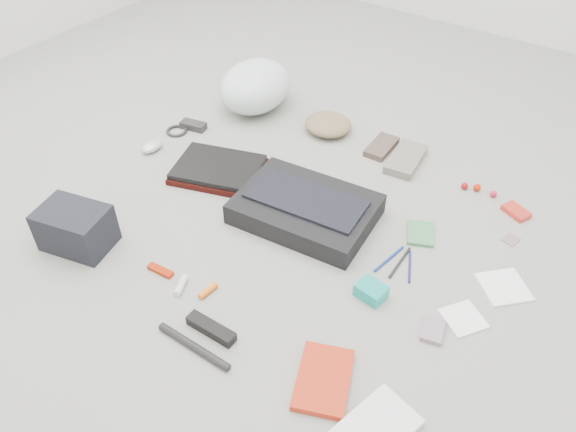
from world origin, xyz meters
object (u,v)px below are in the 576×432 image
Objects in this scene: bike_helmet at (255,86)px; messenger_bag at (306,209)px; laptop at (218,167)px; accordion_wallet at (371,291)px; camera_bag at (76,228)px; book_red at (323,379)px.

messenger_bag is at bearing -44.20° from bike_helmet.
laptop is at bearing 171.68° from messenger_bag.
laptop is 0.82m from accordion_wallet.
camera_bag is at bearing -150.47° from accordion_wallet.
messenger_bag reaches higher than laptop.
messenger_bag reaches higher than accordion_wallet.
laptop is (-0.42, 0.02, -0.01)m from messenger_bag.
book_red is at bearing -12.21° from camera_bag.
camera_bag is at bearing -140.75° from messenger_bag.
bike_helmet is (-0.61, 0.50, 0.07)m from messenger_bag.
bike_helmet reaches higher than camera_bag.
book_red is 2.38× the size of accordion_wallet.
accordion_wallet is at bearing -39.91° from bike_helmet.
camera_bag reaches higher than book_red.
messenger_bag is at bearing 31.38° from camera_bag.
book_red is at bearing -57.90° from messenger_bag.
accordion_wallet is at bearing -33.01° from laptop.
book_red is (0.96, 0.03, -0.06)m from camera_bag.
camera_bag is (0.06, -1.06, -0.04)m from bike_helmet.
bike_helmet is (-0.19, 0.48, 0.08)m from laptop.
camera_bag is 1.08× the size of book_red.
bike_helmet is at bearing 92.77° from laptop.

